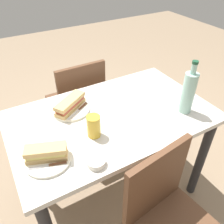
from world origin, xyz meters
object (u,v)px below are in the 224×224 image
Objects in this scene: chair_far at (167,217)px; plate_far at (48,159)px; plate_near at (71,110)px; dining_table at (112,130)px; baguette_sandwich_near at (70,104)px; knife_near at (79,110)px; baguette_sandwich_far at (46,153)px; water_bottle at (188,92)px; knife_far at (49,165)px; olive_bowl at (96,162)px; beer_glass at (94,126)px; chair_near at (79,102)px.

plate_far is at bearing -44.16° from chair_far.
dining_table is at bearing 141.25° from plate_near.
knife_near is at bearing 135.42° from baguette_sandwich_near.
water_bottle is at bearing 177.94° from baguette_sandwich_far.
knife_near is 0.91× the size of knife_far.
plate_far is at bearing 52.17° from plate_near.
chair_far is 0.65m from plate_far.
olive_bowl is at bearing -49.07° from chair_far.
beer_glass reaches higher than plate_near.
water_bottle is at bearing -137.05° from chair_far.
dining_table is 5.90× the size of baguette_sandwich_far.
beer_glass is (0.17, 0.67, 0.31)m from chair_near.
beer_glass is at bearing -7.61° from water_bottle.
chair_far is 3.90× the size of baguette_sandwich_near.
baguette_sandwich_far is at bearing -44.16° from chair_far.
baguette_sandwich_near is 0.26m from beer_glass.
plate_near is at bearing -44.58° from knife_near.
plate_near is 1.29× the size of knife_far.
chair_near reaches higher than knife_near.
chair_near reaches higher than baguette_sandwich_near.
chair_near is at bearing -106.61° from olive_bowl.
olive_bowl is (0.25, 0.85, 0.27)m from chair_near.
baguette_sandwich_far is 2.30× the size of olive_bowl.
plate_near is 0.27m from beer_glass.
beer_glass is at bearing -170.24° from plate_far.
dining_table is at bearing -24.34° from water_bottle.
knife_near is at bearing -77.81° from chair_far.
baguette_sandwich_near reaches higher than plate_far.
knife_near is at bearing -135.58° from plate_far.
dining_table is at bearing -91.10° from chair_far.
chair_near is at bearing -116.43° from plate_near.
plate_near is 0.39m from baguette_sandwich_far.
water_bottle is (-0.40, 0.18, 0.25)m from dining_table.
water_bottle reaches higher than olive_bowl.
chair_near reaches higher than baguette_sandwich_far.
knife_near is 0.39m from plate_far.
chair_far is at bearing 135.84° from baguette_sandwich_far.
olive_bowl is at bearing 9.46° from water_bottle.
olive_bowl reaches higher than plate_near.
chair_far reaches higher than plate_far.
water_bottle reaches higher than beer_glass.
chair_far is 2.69× the size of water_bottle.
baguette_sandwich_near is (0.19, -0.72, 0.30)m from chair_far.
beer_glass is (-0.03, 0.26, 0.01)m from baguette_sandwich_near.
baguette_sandwich_far reaches higher than plate_far.
dining_table is 6.81× the size of knife_far.
knife_far is (0.25, 0.36, -0.03)m from baguette_sandwich_near.
water_bottle is 2.63× the size of beer_glass.
olive_bowl is (0.65, 0.11, -0.12)m from water_bottle.
water_bottle is at bearing 155.66° from dining_table.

